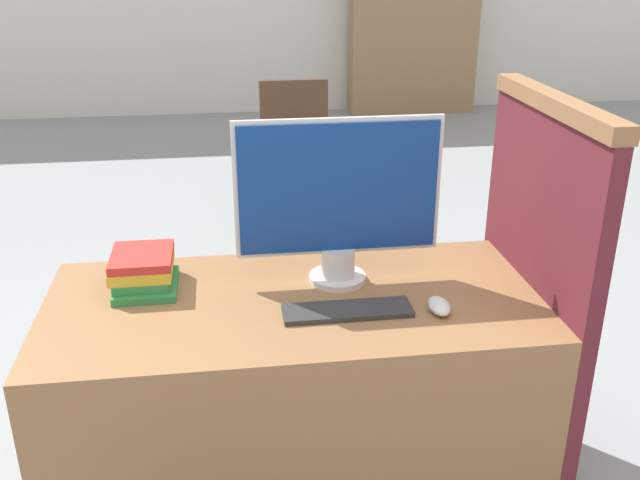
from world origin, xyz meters
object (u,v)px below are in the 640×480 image
object	(u,v)px
book_stack	(143,270)
mouse	(439,306)
keyboard	(347,311)
monitor	(338,200)
far_chair	(296,146)

from	to	relation	value
book_stack	mouse	bearing A→B (deg)	-18.22
mouse	book_stack	world-z (taller)	book_stack
keyboard	book_stack	distance (m)	0.65
monitor	book_stack	bearing A→B (deg)	176.62
mouse	far_chair	bearing A→B (deg)	92.97
monitor	keyboard	distance (m)	0.34
monitor	mouse	distance (m)	0.44
keyboard	book_stack	bearing A→B (deg)	156.91
mouse	keyboard	bearing A→B (deg)	173.68
keyboard	mouse	bearing A→B (deg)	-6.32
monitor	mouse	bearing A→B (deg)	-43.77
monitor	far_chair	bearing A→B (deg)	87.06
keyboard	far_chair	distance (m)	2.63
monitor	keyboard	size ratio (longest dim) A/B	1.69
monitor	keyboard	bearing A→B (deg)	-91.68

